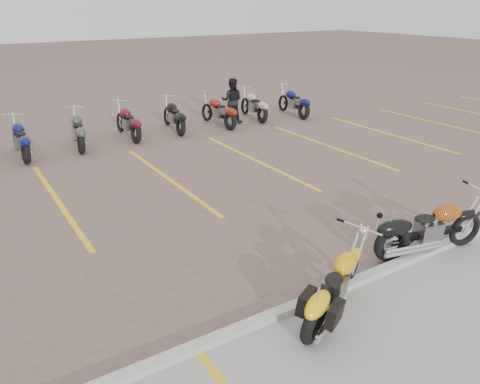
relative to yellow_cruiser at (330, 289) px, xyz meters
name	(u,v)px	position (x,y,z in m)	size (l,w,h in m)	color
ground	(257,243)	(0.34, 2.32, -0.42)	(100.00, 100.00, 0.00)	#745B52
curb	(331,292)	(0.34, 0.32, -0.36)	(60.00, 0.18, 0.12)	#ADAAA3
parking_stripes	(168,179)	(0.34, 6.32, -0.42)	(38.00, 5.50, 0.01)	gold
yellow_cruiser	(330,289)	(0.00, 0.00, 0.00)	(1.90, 1.04, 0.85)	black
flame_cruiser	(427,231)	(2.61, 0.39, 0.04)	(2.21, 0.64, 0.92)	black
person_b	(232,101)	(4.80, 10.51, 0.39)	(0.79, 0.61, 1.62)	black
bg_bike_row	(102,125)	(-0.02, 10.49, 0.13)	(15.59, 2.03, 1.10)	black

